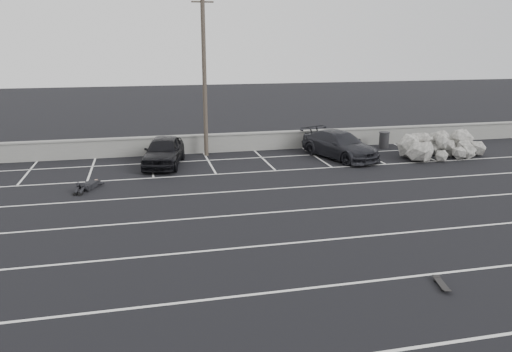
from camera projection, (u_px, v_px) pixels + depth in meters
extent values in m
plane|color=black|center=(228.00, 249.00, 15.54)|extent=(120.00, 120.00, 0.00)
cube|color=gray|center=(186.00, 145.00, 28.57)|extent=(50.00, 0.35, 1.00)
cube|color=gray|center=(185.00, 136.00, 28.43)|extent=(50.00, 0.45, 0.08)
cube|color=silver|center=(248.00, 295.00, 12.72)|extent=(36.00, 0.10, 0.01)
cube|color=silver|center=(228.00, 249.00, 15.54)|extent=(36.00, 0.10, 0.01)
cube|color=silver|center=(214.00, 217.00, 18.36)|extent=(36.00, 0.10, 0.01)
cube|color=silver|center=(204.00, 193.00, 21.18)|extent=(36.00, 0.10, 0.01)
cube|color=silver|center=(196.00, 175.00, 24.00)|extent=(36.00, 0.10, 0.01)
cube|color=silver|center=(190.00, 161.00, 26.82)|extent=(36.00, 0.10, 0.01)
cube|color=silver|center=(28.00, 172.00, 24.61)|extent=(0.10, 5.00, 0.01)
cube|color=silver|center=(92.00, 169.00, 25.27)|extent=(0.10, 5.00, 0.01)
cube|color=silver|center=(152.00, 165.00, 25.92)|extent=(0.10, 5.00, 0.01)
cube|color=silver|center=(209.00, 162.00, 26.57)|extent=(0.10, 5.00, 0.01)
cube|color=silver|center=(264.00, 159.00, 27.22)|extent=(0.10, 5.00, 0.01)
cube|color=silver|center=(316.00, 157.00, 27.87)|extent=(0.10, 5.00, 0.01)
cube|color=silver|center=(366.00, 154.00, 28.52)|extent=(0.10, 5.00, 0.01)
cube|color=silver|center=(413.00, 152.00, 29.17)|extent=(0.10, 5.00, 0.01)
imported|color=black|center=(164.00, 151.00, 25.79)|extent=(2.68, 4.70, 1.51)
imported|color=black|center=(340.00, 145.00, 27.44)|extent=(3.61, 5.42, 1.46)
cylinder|color=#4C4238|center=(204.00, 76.00, 27.03)|extent=(0.24, 0.24, 8.82)
cube|color=#4C4238|center=(202.00, 2.00, 26.02)|extent=(1.18, 0.08, 0.08)
cylinder|color=#242426|center=(384.00, 140.00, 29.98)|extent=(0.73, 0.73, 0.94)
cylinder|color=#242426|center=(385.00, 132.00, 29.85)|extent=(0.81, 0.81, 0.05)
cube|color=black|center=(442.00, 284.00, 13.15)|extent=(0.35, 0.77, 0.02)
cube|color=#242426|center=(438.00, 280.00, 13.40)|extent=(0.16, 0.08, 0.04)
cube|color=#242426|center=(445.00, 289.00, 12.92)|extent=(0.16, 0.08, 0.04)
cylinder|color=black|center=(435.00, 281.00, 13.40)|extent=(0.04, 0.06, 0.05)
cylinder|color=black|center=(441.00, 281.00, 13.40)|extent=(0.04, 0.06, 0.05)
cylinder|color=black|center=(441.00, 290.00, 12.92)|extent=(0.04, 0.06, 0.05)
cylinder|color=black|center=(448.00, 290.00, 12.92)|extent=(0.04, 0.06, 0.05)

